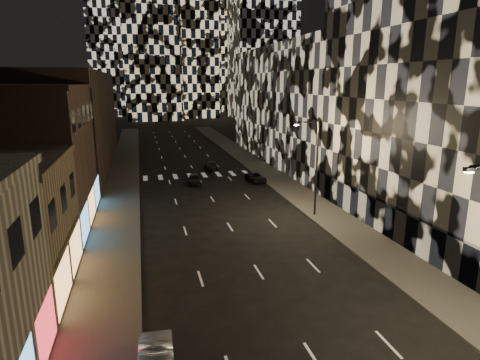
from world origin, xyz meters
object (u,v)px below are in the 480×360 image
car_dark_midlane (195,179)px  car_dark_rightlane (256,178)px  car_dark_oncoming (211,165)px  streetlight_far (314,162)px

car_dark_midlane → car_dark_rightlane: car_dark_midlane is taller
car_dark_midlane → car_dark_oncoming: size_ratio=0.87×
streetlight_far → car_dark_rightlane: size_ratio=2.16×
car_dark_oncoming → streetlight_far: bearing=108.9°
car_dark_midlane → car_dark_oncoming: car_dark_midlane is taller
car_dark_midlane → car_dark_oncoming: (3.57, 8.06, -0.01)m
car_dark_oncoming → car_dark_rightlane: bearing=120.4°
streetlight_far → car_dark_rightlane: bearing=96.0°
streetlight_far → car_dark_oncoming: bearing=103.8°
car_dark_midlane → car_dark_rightlane: 7.84m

